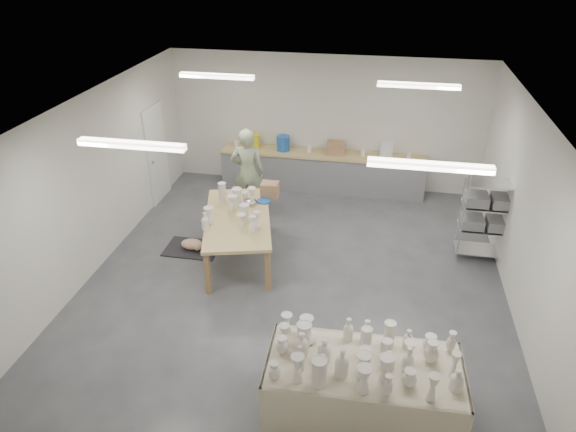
% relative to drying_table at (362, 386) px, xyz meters
% --- Properties ---
extents(room, '(8.00, 8.02, 3.00)m').
position_rel_drying_table_xyz_m(room, '(-1.37, 2.62, 1.59)').
color(room, '#424449').
rests_on(room, ground).
extents(back_counter, '(4.60, 0.60, 1.24)m').
position_rel_drying_table_xyz_m(back_counter, '(-1.28, 6.22, 0.02)').
color(back_counter, tan).
rests_on(back_counter, ground).
extents(wire_shelf, '(0.88, 0.48, 1.80)m').
position_rel_drying_table_xyz_m(wire_shelf, '(1.93, 3.94, 0.46)').
color(wire_shelf, silver).
rests_on(wire_shelf, ground).
extents(drying_table, '(2.35, 1.17, 1.18)m').
position_rel_drying_table_xyz_m(drying_table, '(0.00, 0.00, 0.00)').
color(drying_table, olive).
rests_on(drying_table, ground).
extents(work_table, '(1.65, 2.45, 1.22)m').
position_rel_drying_table_xyz_m(work_table, '(-2.37, 3.22, 0.39)').
color(work_table, tan).
rests_on(work_table, ground).
extents(rug, '(1.00, 0.70, 0.02)m').
position_rel_drying_table_xyz_m(rug, '(-3.34, 3.21, -0.45)').
color(rug, black).
rests_on(rug, ground).
extents(cat, '(0.47, 0.39, 0.18)m').
position_rel_drying_table_xyz_m(cat, '(-3.32, 3.20, -0.35)').
color(cat, white).
rests_on(cat, rug).
extents(potter, '(0.73, 0.52, 1.87)m').
position_rel_drying_table_xyz_m(potter, '(-2.64, 4.81, 0.47)').
color(potter, '#96A580').
rests_on(potter, ground).
extents(red_stool, '(0.36, 0.36, 0.32)m').
position_rel_drying_table_xyz_m(red_stool, '(-2.64, 5.08, -0.18)').
color(red_stool, '#A81826').
rests_on(red_stool, ground).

